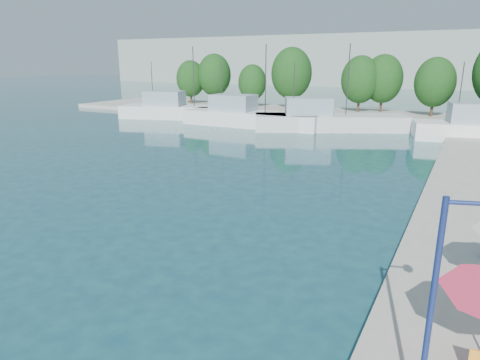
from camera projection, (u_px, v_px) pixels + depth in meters
The scene contains 13 objects.
quay_far at pixel (345, 116), 61.15m from camera, with size 90.00×16.00×0.60m, color #A39E93.
hill_west at pixel (355, 61), 147.98m from camera, with size 180.00×40.00×16.00m, color gray.
trawler_01 at pixel (180, 111), 60.41m from camera, with size 18.03×9.48×10.20m.
trawler_02 at pixel (249, 117), 53.35m from camera, with size 17.71×4.81×10.20m.
trawler_03 at pixel (326, 121), 50.15m from camera, with size 17.75×11.76×10.20m.
tree_01 at pixel (191, 79), 74.83m from camera, with size 5.02×5.02×7.43m.
tree_02 at pixel (214, 75), 74.00m from camera, with size 5.76×5.76×8.53m.
tree_03 at pixel (252, 82), 69.41m from camera, with size 4.58×4.58×6.78m.
tree_04 at pixel (291, 73), 66.87m from camera, with size 6.35×6.35×9.40m.
tree_05 at pixel (360, 80), 61.90m from camera, with size 5.47×5.47×8.10m.
tree_06 at pixel (383, 79), 62.00m from camera, with size 5.58×5.58×8.26m.
tree_07 at pixel (435, 82), 57.12m from camera, with size 5.30×5.30×7.84m.
street_lamp at pixel (454, 276), 7.79m from camera, with size 1.00×0.49×5.03m.
Camera 1 is at (7.90, 5.84, 7.87)m, focal length 32.00 mm.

